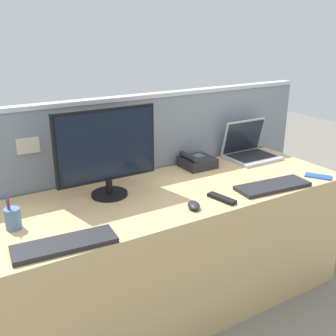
% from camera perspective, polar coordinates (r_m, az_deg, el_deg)
% --- Properties ---
extents(ground_plane, '(10.00, 10.00, 0.00)m').
position_cam_1_polar(ground_plane, '(2.60, 0.60, -18.47)').
color(ground_plane, slate).
extents(desk, '(2.09, 0.73, 0.74)m').
position_cam_1_polar(desk, '(2.39, 0.63, -11.48)').
color(desk, tan).
rests_on(desk, ground_plane).
extents(cubicle_divider, '(2.52, 0.07, 1.22)m').
position_cam_1_polar(cubicle_divider, '(2.60, -4.04, -2.91)').
color(cubicle_divider, gray).
rests_on(cubicle_divider, ground_plane).
extents(desktop_monitor, '(0.55, 0.20, 0.48)m').
position_cam_1_polar(desktop_monitor, '(2.11, -8.77, 2.69)').
color(desktop_monitor, black).
rests_on(desktop_monitor, desk).
extents(laptop, '(0.34, 0.27, 0.26)m').
position_cam_1_polar(laptop, '(2.82, 11.44, 2.72)').
color(laptop, '#B2B5BC').
rests_on(laptop, desk).
extents(desk_phone, '(0.20, 0.19, 0.10)m').
position_cam_1_polar(desk_phone, '(2.59, 4.15, 0.91)').
color(desk_phone, '#232328').
rests_on(desk_phone, desk).
extents(keyboard_main, '(0.45, 0.20, 0.02)m').
position_cam_1_polar(keyboard_main, '(2.33, 14.75, -2.51)').
color(keyboard_main, '#232328').
rests_on(keyboard_main, desk).
extents(keyboard_spare, '(0.44, 0.18, 0.02)m').
position_cam_1_polar(keyboard_spare, '(1.74, -14.54, -10.50)').
color(keyboard_spare, '#232328').
rests_on(keyboard_spare, desk).
extents(computer_mouse_right_hand, '(0.09, 0.12, 0.03)m').
position_cam_1_polar(computer_mouse_right_hand, '(2.02, 3.71, -5.34)').
color(computer_mouse_right_hand, '#232328').
rests_on(computer_mouse_right_hand, desk).
extents(pen_cup, '(0.07, 0.07, 0.18)m').
position_cam_1_polar(pen_cup, '(1.94, -21.31, -6.71)').
color(pen_cup, '#4C7093').
rests_on(pen_cup, desk).
extents(cell_phone_blue_case, '(0.14, 0.17, 0.01)m').
position_cam_1_polar(cell_phone_blue_case, '(2.59, 20.69, -1.12)').
color(cell_phone_blue_case, blue).
rests_on(cell_phone_blue_case, desk).
extents(tv_remote, '(0.08, 0.18, 0.02)m').
position_cam_1_polar(tv_remote, '(2.12, 7.68, -4.34)').
color(tv_remote, black).
rests_on(tv_remote, desk).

